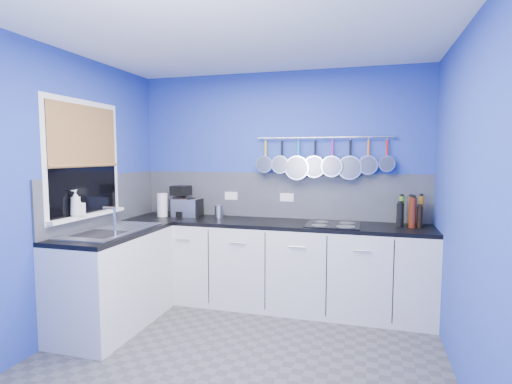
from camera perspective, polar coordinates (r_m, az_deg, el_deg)
The scene contains 42 objects.
floor at distance 3.38m, azimuth -2.85°, elevation -23.01°, with size 3.20×3.00×0.02m, color #47474C.
ceiling at distance 3.12m, azimuth -3.08°, elevation 22.39°, with size 3.20×3.00×0.02m, color white.
wall_back at distance 4.45m, azimuth 3.27°, elevation 0.85°, with size 3.20×0.02×2.50m, color #263BA0.
wall_front at distance 1.66m, azimuth -20.03°, elevation -6.95°, with size 3.20×0.02×2.50m, color #263BA0.
wall_left at distance 3.83m, azimuth -26.45°, elevation -0.41°, with size 0.02×3.00×2.50m, color #263BA0.
wall_right at distance 2.92m, azimuth 28.59°, elevation -2.11°, with size 0.02×3.00×2.50m, color #263BA0.
backsplash_back at distance 4.44m, azimuth 3.20°, elevation -0.46°, with size 3.20×0.02×0.50m, color slate.
backsplash_left at distance 4.29m, azimuth -20.80°, elevation -1.00°, with size 0.02×1.80×0.50m, color slate.
cabinet_run_back at distance 4.29m, azimuth 2.31°, elevation -10.44°, with size 3.20×0.60×0.86m, color silver.
worktop_back at distance 4.19m, azimuth 2.33°, elevation -4.51°, with size 3.20×0.60×0.04m, color black.
cabinet_run_left at distance 4.02m, azimuth -19.67°, elevation -11.84°, with size 0.60×1.20×0.86m, color silver.
worktop_left at distance 3.92m, azimuth -19.88°, elevation -5.53°, with size 0.60×1.20×0.04m, color black.
window_frame at distance 4.02m, azimuth -23.38°, elevation 4.24°, with size 0.01×1.00×1.10m, color white.
window_glass at distance 4.01m, azimuth -23.32°, elevation 4.24°, with size 0.01×0.90×1.00m, color black.
bamboo_blind at distance 4.01m, azimuth -23.35°, elevation 7.45°, with size 0.01×0.90×0.55m, color olive.
window_sill at distance 4.04m, azimuth -22.84°, elevation -3.07°, with size 0.10×0.98×0.03m, color white.
sink_unit at distance 3.91m, azimuth -19.89°, elevation -5.18°, with size 0.50×0.95×0.01m, color silver.
mixer_tap at distance 3.65m, azimuth -19.55°, elevation -3.89°, with size 0.12×0.08×0.26m, color silver, non-canonical shape.
socket_left at distance 4.58m, azimuth -3.57°, elevation -0.54°, with size 0.15×0.01×0.09m, color white.
socket_right at distance 4.40m, azimuth 4.44°, elevation -0.77°, with size 0.15×0.01×0.09m, color white.
pot_rail at distance 4.30m, azimuth 9.71°, elevation 7.70°, with size 0.02×0.02×1.45m, color silver.
soap_bottle_a at distance 3.87m, azimuth -24.39°, elevation -1.47°, with size 0.09×0.09×0.24m, color white.
soap_bottle_b at distance 3.90m, azimuth -23.98°, elevation -1.90°, with size 0.08×0.08×0.17m, color white.
paper_towel at distance 4.64m, azimuth -13.24°, elevation -1.81°, with size 0.12×0.12×0.26m, color white.
coffee_maker at distance 4.63m, azimuth -10.80°, elevation -1.27°, with size 0.19×0.22×0.35m, color black, non-canonical shape.
toaster at distance 4.58m, azimuth -9.87°, elevation -2.22°, with size 0.31×0.18×0.20m, color silver.
canister at distance 4.47m, azimuth -5.32°, elevation -2.77°, with size 0.09×0.09×0.14m, color silver.
hob at distance 4.04m, azimuth 11.00°, elevation -4.62°, with size 0.52×0.46×0.01m, color black.
pan_0 at distance 4.40m, azimuth 1.37°, elevation 5.25°, with size 0.19×0.09×0.38m, color silver, non-canonical shape.
pan_1 at distance 4.36m, azimuth 3.69°, elevation 5.20°, with size 0.19×0.11×0.38m, color silver, non-canonical shape.
pan_2 at distance 4.32m, azimuth 6.05°, elevation 4.75°, with size 0.26×0.11×0.45m, color silver, non-canonical shape.
pan_3 at distance 4.30m, azimuth 8.45°, elevation 4.89°, with size 0.23×0.10×0.42m, color silver, non-canonical shape.
pan_4 at distance 4.28m, azimuth 10.87°, elevation 4.92°, with size 0.22×0.11×0.41m, color silver, non-canonical shape.
pan_5 at distance 4.27m, azimuth 13.30°, elevation 4.69°, with size 0.25×0.08×0.44m, color silver, non-canonical shape.
pan_6 at distance 4.26m, azimuth 15.76°, elevation 5.01°, with size 0.19×0.06×0.38m, color silver, non-canonical shape.
pan_7 at distance 4.27m, azimuth 18.21°, elevation 5.15°, with size 0.16×0.09×0.35m, color silver, non-canonical shape.
condiment_0 at distance 4.22m, azimuth 22.51°, elevation -2.53°, with size 0.05×0.05×0.30m, color #8C5914.
condiment_1 at distance 4.22m, azimuth 21.28°, elevation -2.55°, with size 0.06×0.06×0.29m, color brown.
condiment_2 at distance 4.17m, azimuth 20.08°, elevation -2.57°, with size 0.05×0.05×0.29m, color #3F721E.
condiment_3 at distance 4.13m, azimuth 22.35°, elevation -3.33°, with size 0.05×0.05×0.21m, color black.
condiment_4 at distance 4.11m, azimuth 21.48°, elevation -2.74°, with size 0.07×0.07×0.29m, color #4C190C.
condiment_5 at distance 4.11m, azimuth 19.88°, elevation -3.11°, with size 0.06×0.06×0.23m, color black.
Camera 1 is at (0.95, -2.82, 1.59)m, focal length 27.97 mm.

